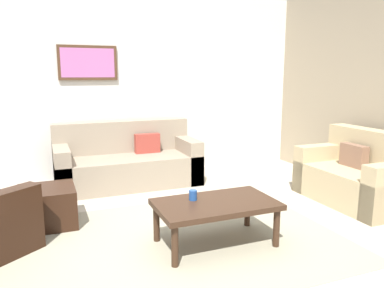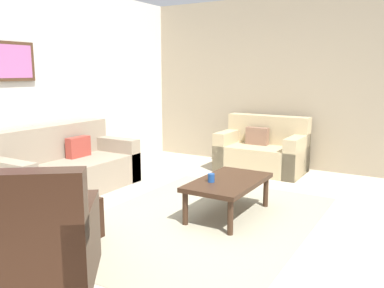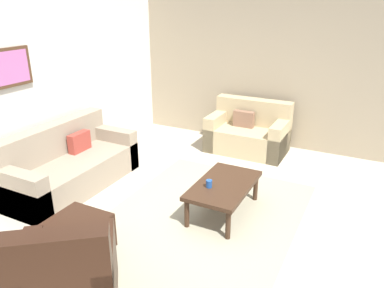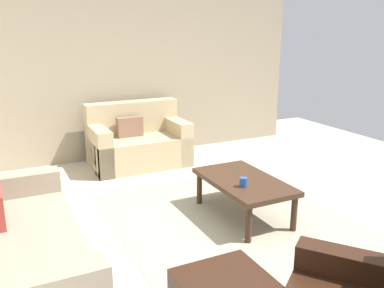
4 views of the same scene
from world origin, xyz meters
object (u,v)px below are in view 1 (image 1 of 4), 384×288
at_px(couch_main, 127,163).
at_px(coffee_table, 216,207).
at_px(couch_loveseat, 360,178).
at_px(framed_artwork, 88,63).
at_px(ottoman, 47,207).
at_px(cup, 193,195).

distance_m(couch_main, coffee_table, 2.31).
bearing_deg(coffee_table, couch_loveseat, 10.84).
bearing_deg(couch_main, framed_artwork, 135.68).
bearing_deg(ottoman, coffee_table, -36.41).
relative_size(coffee_table, framed_artwork, 1.33).
height_order(couch_loveseat, framed_artwork, framed_artwork).
bearing_deg(ottoman, couch_loveseat, -10.13).
height_order(ottoman, framed_artwork, framed_artwork).
relative_size(couch_main, couch_loveseat, 1.47).
bearing_deg(ottoman, framed_artwork, 67.64).
xyz_separation_m(couch_main, couch_loveseat, (2.49, -1.87, 0.01)).
bearing_deg(framed_artwork, cup, -77.29).
bearing_deg(couch_main, ottoman, -131.85).
height_order(couch_main, ottoman, couch_main).
height_order(ottoman, coffee_table, coffee_table).
distance_m(couch_loveseat, coffee_table, 2.20).
height_order(couch_main, cup, couch_main).
height_order(couch_main, couch_loveseat, same).
height_order(coffee_table, cup, cup).
relative_size(couch_loveseat, cup, 14.31).
bearing_deg(coffee_table, cup, 144.96).
xyz_separation_m(ottoman, cup, (1.26, -0.93, 0.26)).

